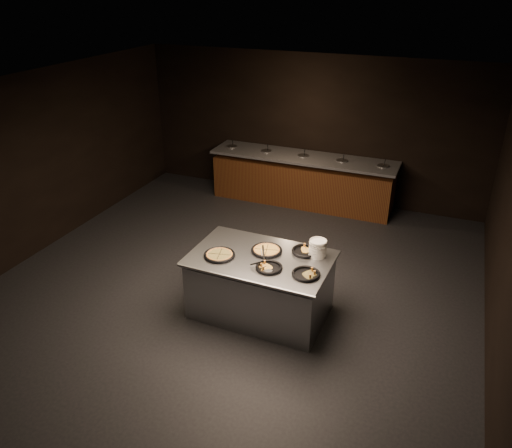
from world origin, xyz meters
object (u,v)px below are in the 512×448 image
object	(u,v)px
plate_stack	(318,248)
pan_veggie_whole	(219,255)
pan_cheese_whole	(267,250)
serving_counter	(260,286)

from	to	relation	value
plate_stack	pan_veggie_whole	bearing A→B (deg)	-157.47
pan_cheese_whole	serving_counter	bearing A→B (deg)	-97.47
serving_counter	pan_cheese_whole	world-z (taller)	pan_cheese_whole
serving_counter	pan_cheese_whole	xyz separation A→B (m)	(0.02, 0.16, 0.48)
plate_stack	serving_counter	bearing A→B (deg)	-155.86
serving_counter	plate_stack	size ratio (longest dim) A/B	8.14
serving_counter	pan_cheese_whole	distance (m)	0.51
pan_veggie_whole	serving_counter	bearing A→B (deg)	20.31
plate_stack	pan_veggie_whole	world-z (taller)	plate_stack
pan_veggie_whole	pan_cheese_whole	size ratio (longest dim) A/B	0.99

